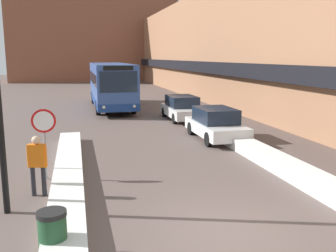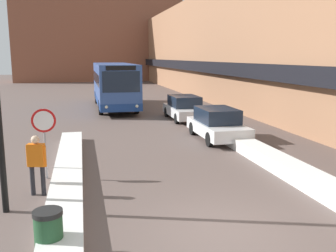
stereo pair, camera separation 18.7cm
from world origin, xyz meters
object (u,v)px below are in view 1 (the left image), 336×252
object	(u,v)px
parked_car_middle	(182,108)
trash_bin	(53,234)
street_lamp	(9,67)
pedestrian	(37,160)
city_bus	(111,84)
stop_sign	(44,129)
parked_car_front	(216,124)

from	to	relation	value
parked_car_middle	trash_bin	xyz separation A→B (m)	(-7.02, -15.23, -0.26)
street_lamp	pedestrian	bearing A→B (deg)	69.68
street_lamp	pedestrian	distance (m)	2.85
city_bus	stop_sign	distance (m)	16.99
city_bus	street_lamp	distance (m)	19.67
pedestrian	parked_car_front	bearing A→B (deg)	51.89
parked_car_middle	street_lamp	world-z (taller)	street_lamp
stop_sign	trash_bin	world-z (taller)	stop_sign
parked_car_middle	trash_bin	world-z (taller)	parked_car_middle
parked_car_front	pedestrian	distance (m)	9.57
stop_sign	trash_bin	size ratio (longest dim) A/B	2.43
city_bus	parked_car_front	bearing A→B (deg)	-72.70
parked_car_front	trash_bin	world-z (taller)	parked_car_front
street_lamp	city_bus	bearing A→B (deg)	77.73
parked_car_middle	trash_bin	distance (m)	16.77
city_bus	pedestrian	bearing A→B (deg)	-101.78
parked_car_front	pedestrian	world-z (taller)	pedestrian
parked_car_front	city_bus	bearing A→B (deg)	107.30
city_bus	trash_bin	bearing A→B (deg)	-98.41
parked_car_front	street_lamp	world-z (taller)	street_lamp
city_bus	trash_bin	world-z (taller)	city_bus
trash_bin	city_bus	bearing A→B (deg)	81.59
street_lamp	trash_bin	world-z (taller)	street_lamp
stop_sign	trash_bin	bearing A→B (deg)	-84.71
parked_car_front	stop_sign	size ratio (longest dim) A/B	1.83
city_bus	parked_car_middle	world-z (taller)	city_bus
parked_car_front	pedestrian	bearing A→B (deg)	-142.54
pedestrian	trash_bin	bearing A→B (deg)	-66.35
parked_car_front	trash_bin	bearing A→B (deg)	-126.88
parked_car_middle	trash_bin	size ratio (longest dim) A/B	4.59
parked_car_front	street_lamp	size ratio (longest dim) A/B	0.72
trash_bin	stop_sign	bearing A→B (deg)	95.29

